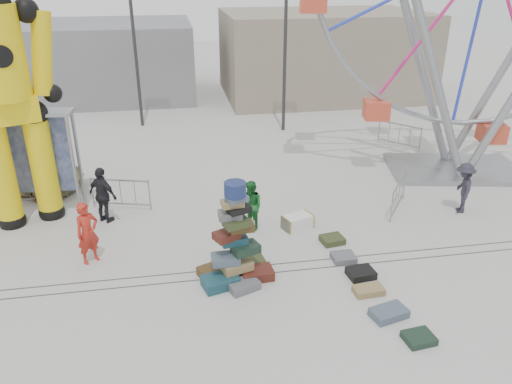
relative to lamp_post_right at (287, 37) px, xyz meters
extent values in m
plane|color=#9E9E99|center=(-3.09, -13.00, -4.48)|extent=(90.00, 90.00, 0.00)
cube|color=#47443F|center=(-3.09, -12.40, -4.48)|extent=(40.00, 0.04, 0.01)
cube|color=#47443F|center=(-3.09, -12.00, -4.48)|extent=(40.00, 0.04, 0.01)
cube|color=gray|center=(3.91, 7.00, -1.98)|extent=(12.00, 8.00, 5.00)
cube|color=gray|center=(-9.09, 9.00, -2.28)|extent=(10.00, 8.00, 4.40)
cylinder|color=#2D2D30|center=(-0.09, 0.00, -0.48)|extent=(0.16, 0.16, 8.00)
cylinder|color=#2D2D30|center=(-7.09, 2.00, -0.48)|extent=(0.16, 0.16, 8.00)
cube|color=#1B4552|center=(-4.63, -12.77, -4.33)|extent=(1.04, 0.84, 0.29)
cube|color=#521F16|center=(-3.63, -12.56, -4.35)|extent=(0.89, 0.65, 0.27)
cube|color=#4D3618|center=(-4.75, -12.22, -4.36)|extent=(0.95, 0.82, 0.25)
cube|color=#374221|center=(-3.75, -12.00, -4.35)|extent=(0.89, 0.68, 0.27)
cube|color=slate|center=(-4.06, -13.00, -4.37)|extent=(0.91, 0.77, 0.23)
cube|color=black|center=(-4.30, -11.89, -4.36)|extent=(0.80, 0.59, 0.25)
cube|color=#977E4D|center=(-4.17, -12.50, -4.06)|extent=(0.92, 0.76, 0.25)
cube|color=#4D5E6E|center=(-4.45, -12.53, -3.82)|extent=(0.74, 0.51, 0.23)
cube|color=#1B3124|center=(-3.92, -12.47, -3.60)|extent=(0.82, 0.68, 0.23)
cube|color=#1B4552|center=(-4.20, -12.33, -3.38)|extent=(0.74, 0.56, 0.20)
cube|color=#521F16|center=(-4.39, -12.43, -3.18)|extent=(0.79, 0.70, 0.20)
cube|color=#4D3618|center=(-4.01, -12.41, -2.97)|extent=(0.65, 0.47, 0.20)
cube|color=#374221|center=(-4.15, -12.56, -2.78)|extent=(0.74, 0.61, 0.18)
cube|color=slate|center=(-4.30, -12.44, -2.60)|extent=(0.59, 0.41, 0.18)
cube|color=black|center=(-4.08, -12.48, -2.43)|extent=(0.67, 0.56, 0.16)
cube|color=#977E4D|center=(-4.23, -12.46, -2.27)|extent=(0.59, 0.43, 0.16)
cube|color=#4D5E6E|center=(-4.13, -12.53, -2.12)|extent=(0.61, 0.51, 0.14)
cylinder|color=navy|center=(-4.17, -12.50, -1.87)|extent=(0.54, 0.54, 0.36)
sphere|color=black|center=(-10.81, -8.32, -4.32)|extent=(0.83, 0.83, 0.83)
cylinder|color=yellow|center=(-10.81, -8.32, -2.74)|extent=(0.76, 0.76, 3.48)
sphere|color=black|center=(-9.69, -7.89, -4.32)|extent=(0.83, 0.83, 0.83)
cylinder|color=yellow|center=(-9.69, -7.89, -2.74)|extent=(0.76, 0.76, 3.48)
sphere|color=black|center=(-9.69, -7.89, -1.00)|extent=(0.87, 0.87, 0.87)
cube|color=yellow|center=(-10.25, -8.11, -0.78)|extent=(1.74, 1.37, 0.76)
sphere|color=black|center=(-9.39, -7.77, 1.94)|extent=(0.70, 0.70, 0.70)
cylinder|color=yellow|center=(-9.19, -7.69, 0.74)|extent=(1.04, 0.85, 2.45)
sphere|color=black|center=(-9.09, -7.65, -0.46)|extent=(0.57, 0.57, 0.57)
cube|color=gray|center=(5.47, -6.54, -4.38)|extent=(5.55, 3.96, 0.20)
cylinder|color=gray|center=(3.70, -7.12, -0.43)|extent=(3.51, 0.98, 8.21)
cylinder|color=gray|center=(4.06, -5.34, -0.43)|extent=(3.51, 0.98, 8.21)
cylinder|color=gray|center=(7.23, -5.97, -0.43)|extent=(3.51, 0.98, 8.21)
cube|color=#C4422A|center=(5.47, -6.54, -2.96)|extent=(1.07, 1.07, 0.71)
cylinder|color=gray|center=(-8.71, -7.72, -2.76)|extent=(0.11, 0.11, 3.45)
cube|color=navy|center=(-9.86, -7.64, -2.41)|extent=(2.18, 0.18, 2.53)
cube|color=silver|center=(-1.90, -10.07, -4.27)|extent=(1.05, 0.82, 0.43)
cube|color=#374221|center=(-1.09, -11.12, -4.39)|extent=(0.74, 0.65, 0.19)
cube|color=slate|center=(-1.08, -12.12, -4.40)|extent=(0.64, 0.57, 0.17)
cube|color=black|center=(-0.89, -12.97, -4.38)|extent=(0.76, 0.64, 0.21)
cube|color=#977E4D|center=(-0.96, -13.71, -4.39)|extent=(0.78, 0.48, 0.18)
cube|color=#4D5E6E|center=(-0.83, -14.67, -4.38)|extent=(0.96, 0.72, 0.21)
cube|color=#1B3124|center=(-0.52, -15.58, -4.40)|extent=(0.71, 0.60, 0.17)
imported|color=#AF2319|center=(-8.07, -10.95, -3.58)|extent=(0.78, 0.74, 1.80)
imported|color=#186025|center=(-3.34, -9.86, -3.68)|extent=(0.93, 0.98, 1.60)
imported|color=black|center=(-7.90, -8.57, -3.55)|extent=(1.14, 1.04, 1.86)
imported|color=#24222E|center=(3.78, -9.85, -3.62)|extent=(1.00, 1.27, 1.72)
imported|color=tan|center=(-11.13, -5.28, -3.86)|extent=(4.90, 3.79, 1.24)
camera|label=1|loc=(-5.55, -23.50, 3.14)|focal=35.00mm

